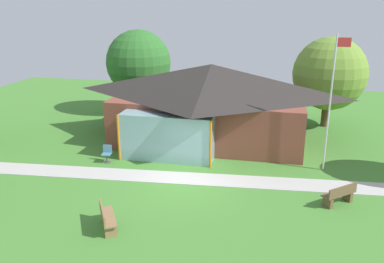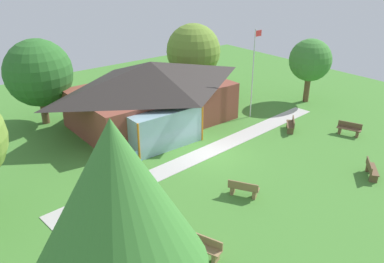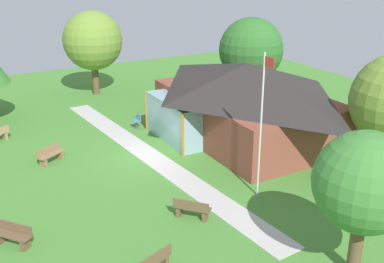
{
  "view_description": "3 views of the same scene",
  "coord_description": "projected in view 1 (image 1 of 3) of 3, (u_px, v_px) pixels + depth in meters",
  "views": [
    {
      "loc": [
        3.75,
        -15.87,
        7.55
      ],
      "look_at": [
        -0.37,
        2.87,
        1.39
      ],
      "focal_mm": 37.46,
      "sensor_mm": 36.0,
      "label": 1
    },
    {
      "loc": [
        -14.19,
        -15.91,
        10.92
      ],
      "look_at": [
        -0.33,
        1.39,
        1.02
      ],
      "focal_mm": 37.6,
      "sensor_mm": 36.0,
      "label": 2
    },
    {
      "loc": [
        20.55,
        -8.73,
        9.9
      ],
      "look_at": [
        0.86,
        2.23,
        1.32
      ],
      "focal_mm": 43.8,
      "sensor_mm": 36.0,
      "label": 3
    }
  ],
  "objects": [
    {
      "name": "footpath",
      "position": [
        188.0,
        178.0,
        18.04
      ],
      "size": [
        20.48,
        2.99,
        0.03
      ],
      "primitive_type": "cube",
      "rotation": [
        0.0,
        0.0,
        0.08
      ],
      "color": "#BCB7B2",
      "rests_on": "ground_plane"
    },
    {
      "name": "flagpole",
      "position": [
        331.0,
        99.0,
        17.95
      ],
      "size": [
        0.64,
        0.08,
        6.3
      ],
      "color": "silver",
      "rests_on": "ground_plane"
    },
    {
      "name": "bench_mid_right",
      "position": [
        339.0,
        195.0,
        15.63
      ],
      "size": [
        1.41,
        1.32,
        0.84
      ],
      "rotation": [
        0.0,
        0.0,
        0.72
      ],
      "color": "brown",
      "rests_on": "ground_plane"
    },
    {
      "name": "bench_front_center",
      "position": [
        107.0,
        218.0,
        13.94
      ],
      "size": [
        1.14,
        1.52,
        0.84
      ],
      "rotation": [
        0.0,
        0.0,
        5.24
      ],
      "color": "olive",
      "rests_on": "ground_plane"
    },
    {
      "name": "ground_plane",
      "position": [
        186.0,
        181.0,
        17.83
      ],
      "size": [
        44.0,
        44.0,
        0.0
      ],
      "primitive_type": "plane",
      "color": "#478433"
    },
    {
      "name": "tree_behind_pavilion_right",
      "position": [
        330.0,
        74.0,
        24.8
      ],
      "size": [
        4.53,
        4.53,
        5.65
      ],
      "color": "brown",
      "rests_on": "ground_plane"
    },
    {
      "name": "tree_behind_pavilion_left",
      "position": [
        138.0,
        63.0,
        27.94
      ],
      "size": [
        4.51,
        4.51,
        5.85
      ],
      "color": "brown",
      "rests_on": "ground_plane"
    },
    {
      "name": "pavilion",
      "position": [
        209.0,
        101.0,
        22.79
      ],
      "size": [
        11.3,
        8.29,
        4.31
      ],
      "color": "brown",
      "rests_on": "ground_plane"
    },
    {
      "name": "patio_chair_west",
      "position": [
        107.0,
        154.0,
        19.83
      ],
      "size": [
        0.49,
        0.49,
        0.86
      ],
      "rotation": [
        0.0,
        0.0,
        3.26
      ],
      "color": "teal",
      "rests_on": "ground_plane"
    }
  ]
}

